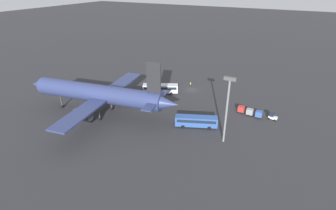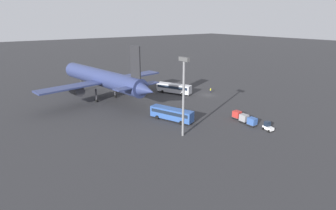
# 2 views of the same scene
# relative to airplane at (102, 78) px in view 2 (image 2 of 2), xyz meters

# --- Properties ---
(ground_plane) EXTENTS (600.00, 600.00, 0.00)m
(ground_plane) POSITION_rel_airplane_xyz_m (-16.34, -30.32, -6.75)
(ground_plane) COLOR #2D2D30
(airplane) EXTENTS (48.77, 41.79, 17.95)m
(airplane) POSITION_rel_airplane_xyz_m (0.00, 0.00, 0.00)
(airplane) COLOR navy
(airplane) RESTS_ON ground
(shuttle_bus_near) EXTENTS (12.33, 7.87, 3.28)m
(shuttle_bus_near) POSITION_rel_airplane_xyz_m (-7.81, -22.44, -4.79)
(shuttle_bus_near) COLOR silver
(shuttle_bus_near) RESTS_ON ground
(shuttle_bus_far) EXTENTS (11.65, 6.67, 3.13)m
(shuttle_bus_far) POSITION_rel_airplane_xyz_m (-28.00, -6.57, -4.87)
(shuttle_bus_far) COLOR #2D5199
(shuttle_bus_far) RESTS_ON ground
(baggage_tug) EXTENTS (2.58, 1.96, 2.10)m
(baggage_tug) POSITION_rel_airplane_xyz_m (-46.09, -20.81, -5.81)
(baggage_tug) COLOR white
(baggage_tug) RESTS_ON ground
(worker_person) EXTENTS (0.38, 0.38, 1.74)m
(worker_person) POSITION_rel_airplane_xyz_m (-14.76, -33.25, -5.88)
(worker_person) COLOR #1E1E2D
(worker_person) RESTS_ON ground
(cargo_cart_blue) EXTENTS (2.00, 1.69, 2.06)m
(cargo_cart_blue) POSITION_rel_airplane_xyz_m (-42.33, -20.01, -5.56)
(cargo_cart_blue) COLOR #38383D
(cargo_cart_blue) RESTS_ON ground
(cargo_cart_grey) EXTENTS (2.00, 1.69, 2.06)m
(cargo_cart_grey) POSITION_rel_airplane_xyz_m (-39.65, -20.30, -5.56)
(cargo_cart_grey) COLOR #38383D
(cargo_cart_grey) RESTS_ON ground
(cargo_cart_red) EXTENTS (2.00, 1.69, 2.06)m
(cargo_cart_red) POSITION_rel_airplane_xyz_m (-36.97, -20.86, -5.56)
(cargo_cart_red) COLOR #38383D
(cargo_cart_red) RESTS_ON ground
(light_pole) EXTENTS (2.80, 0.70, 17.20)m
(light_pole) POSITION_rel_airplane_xyz_m (-36.86, -3.08, 3.82)
(light_pole) COLOR slate
(light_pole) RESTS_ON ground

